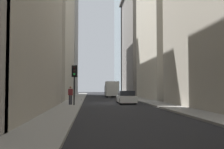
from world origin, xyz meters
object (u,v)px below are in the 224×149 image
Objects in this scene: delivery_truck at (111,89)px; pedestrian at (70,95)px; sedan_white at (126,98)px; discarded_bottle at (81,100)px; traffic_light_foreground at (74,76)px.

delivery_truck reaches higher than pedestrian.
sedan_white is 6.70m from pedestrian.
discarded_bottle is at bearing 162.53° from delivery_truck.
pedestrian reaches higher than discarded_bottle.
discarded_bottle is at bearing -6.06° from pedestrian.
delivery_truck is 23.93× the size of discarded_bottle.
traffic_light_foreground reaches higher than sedan_white.
sedan_white is at bearing -129.21° from discarded_bottle.
sedan_white is (-20.25, 0.00, -0.80)m from delivery_truck.
traffic_light_foreground is at bearing 167.34° from delivery_truck.
sedan_white reaches higher than discarded_bottle.
discarded_bottle is (4.14, 5.07, -0.42)m from sedan_white.
pedestrian is at bearing 26.24° from traffic_light_foreground.
traffic_light_foreground reaches higher than delivery_truck.
pedestrian is 7.45m from discarded_bottle.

